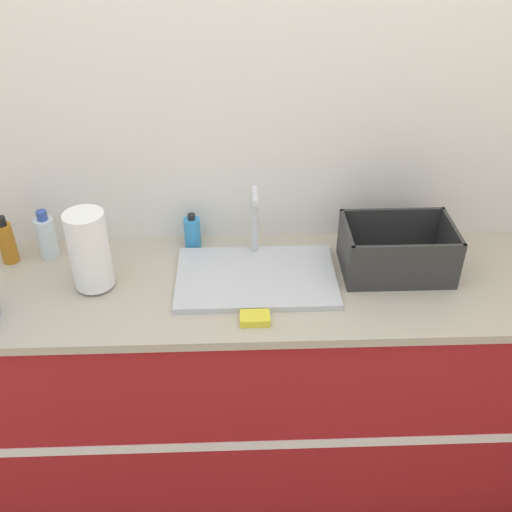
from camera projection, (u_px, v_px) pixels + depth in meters
wall_back at (253, 133)px, 2.00m from camera, size 4.70×0.06×2.60m
counter_cabinet at (256, 380)px, 2.22m from camera, size 2.32×0.59×0.91m
sink at (255, 274)px, 1.97m from camera, size 0.52×0.34×0.27m
paper_towel_roll at (89, 251)px, 1.87m from camera, size 0.13×0.13×0.27m
dish_rack at (396, 254)px, 1.98m from camera, size 0.36×0.24×0.17m
bottle_amber at (7, 242)px, 2.02m from camera, size 0.06×0.06×0.17m
bottle_clear at (47, 236)px, 2.05m from camera, size 0.06×0.06×0.18m
soap_dispenser at (192, 232)px, 2.10m from camera, size 0.06×0.06×0.13m
sponge at (255, 318)px, 1.79m from camera, size 0.09×0.06×0.02m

